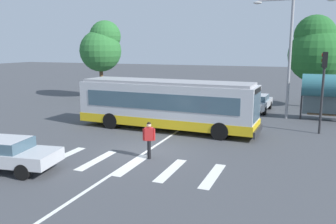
{
  "coord_description": "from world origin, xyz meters",
  "views": [
    {
      "loc": [
        7.09,
        -15.22,
        5.11
      ],
      "look_at": [
        -0.32,
        3.91,
        1.3
      ],
      "focal_mm": 37.74,
      "sensor_mm": 36.0,
      "label": 1
    }
  ],
  "objects_px": {
    "bus_stop_shelter": "(336,87)",
    "background_tree_right": "(316,49)",
    "pedestrian_crossing_street": "(149,138)",
    "parked_car_red": "(193,99)",
    "twin_arm_street_lamp": "(291,44)",
    "parked_car_black": "(161,97)",
    "traffic_light_far_corner": "(323,80)",
    "city_transit_bus": "(166,104)",
    "foreground_sedan": "(4,152)",
    "parked_car_silver": "(257,102)",
    "background_tree_left": "(102,47)",
    "parked_car_charcoal": "(225,99)"
  },
  "relations": [
    {
      "from": "city_transit_bus",
      "to": "bus_stop_shelter",
      "type": "height_order",
      "value": "bus_stop_shelter"
    },
    {
      "from": "foreground_sedan",
      "to": "bus_stop_shelter",
      "type": "height_order",
      "value": "bus_stop_shelter"
    },
    {
      "from": "parked_car_charcoal",
      "to": "parked_car_silver",
      "type": "distance_m",
      "value": 2.69
    },
    {
      "from": "parked_car_black",
      "to": "foreground_sedan",
      "type": "bearing_deg",
      "value": -89.64
    },
    {
      "from": "parked_car_silver",
      "to": "background_tree_right",
      "type": "height_order",
      "value": "background_tree_right"
    },
    {
      "from": "foreground_sedan",
      "to": "parked_car_red",
      "type": "bearing_deg",
      "value": 80.99
    },
    {
      "from": "parked_car_red",
      "to": "traffic_light_far_corner",
      "type": "distance_m",
      "value": 11.67
    },
    {
      "from": "parked_car_charcoal",
      "to": "bus_stop_shelter",
      "type": "relative_size",
      "value": 1.02
    },
    {
      "from": "bus_stop_shelter",
      "to": "twin_arm_street_lamp",
      "type": "relative_size",
      "value": 0.53
    },
    {
      "from": "parked_car_black",
      "to": "background_tree_left",
      "type": "height_order",
      "value": "background_tree_left"
    },
    {
      "from": "parked_car_red",
      "to": "bus_stop_shelter",
      "type": "xyz_separation_m",
      "value": [
        10.77,
        -1.87,
        1.65
      ]
    },
    {
      "from": "parked_car_black",
      "to": "parked_car_charcoal",
      "type": "height_order",
      "value": "same"
    },
    {
      "from": "city_transit_bus",
      "to": "parked_car_red",
      "type": "bearing_deg",
      "value": 95.81
    },
    {
      "from": "city_transit_bus",
      "to": "foreground_sedan",
      "type": "bearing_deg",
      "value": -111.21
    },
    {
      "from": "parked_car_black",
      "to": "twin_arm_street_lamp",
      "type": "bearing_deg",
      "value": -9.88
    },
    {
      "from": "parked_car_charcoal",
      "to": "background_tree_right",
      "type": "relative_size",
      "value": 0.58
    },
    {
      "from": "twin_arm_street_lamp",
      "to": "parked_car_black",
      "type": "bearing_deg",
      "value": 170.12
    },
    {
      "from": "parked_car_red",
      "to": "twin_arm_street_lamp",
      "type": "height_order",
      "value": "twin_arm_street_lamp"
    },
    {
      "from": "pedestrian_crossing_street",
      "to": "parked_car_charcoal",
      "type": "xyz_separation_m",
      "value": [
        0.42,
        14.53,
        -0.2
      ]
    },
    {
      "from": "parked_car_black",
      "to": "bus_stop_shelter",
      "type": "xyz_separation_m",
      "value": [
        13.67,
        -1.81,
        1.65
      ]
    },
    {
      "from": "background_tree_right",
      "to": "foreground_sedan",
      "type": "bearing_deg",
      "value": -119.48
    },
    {
      "from": "bus_stop_shelter",
      "to": "background_tree_left",
      "type": "xyz_separation_m",
      "value": [
        -20.91,
        4.17,
        2.68
      ]
    },
    {
      "from": "city_transit_bus",
      "to": "twin_arm_street_lamp",
      "type": "bearing_deg",
      "value": 42.92
    },
    {
      "from": "parked_car_black",
      "to": "background_tree_left",
      "type": "distance_m",
      "value": 8.76
    },
    {
      "from": "parked_car_silver",
      "to": "traffic_light_far_corner",
      "type": "height_order",
      "value": "traffic_light_far_corner"
    },
    {
      "from": "parked_car_red",
      "to": "twin_arm_street_lamp",
      "type": "relative_size",
      "value": 0.54
    },
    {
      "from": "parked_car_red",
      "to": "parked_car_silver",
      "type": "xyz_separation_m",
      "value": [
        5.28,
        0.27,
        0.0
      ]
    },
    {
      "from": "pedestrian_crossing_street",
      "to": "parked_car_red",
      "type": "distance_m",
      "value": 14.07
    },
    {
      "from": "bus_stop_shelter",
      "to": "background_tree_right",
      "type": "distance_m",
      "value": 6.54
    },
    {
      "from": "parked_car_charcoal",
      "to": "parked_car_silver",
      "type": "relative_size",
      "value": 0.98
    },
    {
      "from": "parked_car_black",
      "to": "city_transit_bus",
      "type": "bearing_deg",
      "value": -65.47
    },
    {
      "from": "parked_car_red",
      "to": "foreground_sedan",
      "type": "bearing_deg",
      "value": -99.01
    },
    {
      "from": "city_transit_bus",
      "to": "foreground_sedan",
      "type": "relative_size",
      "value": 2.41
    },
    {
      "from": "foreground_sedan",
      "to": "traffic_light_far_corner",
      "type": "distance_m",
      "value": 17.26
    },
    {
      "from": "parked_car_red",
      "to": "parked_car_silver",
      "type": "relative_size",
      "value": 0.99
    },
    {
      "from": "pedestrian_crossing_street",
      "to": "parked_car_silver",
      "type": "xyz_separation_m",
      "value": [
        3.09,
        14.17,
        -0.2
      ]
    },
    {
      "from": "parked_car_charcoal",
      "to": "parked_car_black",
      "type": "bearing_deg",
      "value": -172.93
    },
    {
      "from": "parked_car_charcoal",
      "to": "background_tree_right",
      "type": "bearing_deg",
      "value": 26.62
    },
    {
      "from": "foreground_sedan",
      "to": "twin_arm_street_lamp",
      "type": "relative_size",
      "value": 0.56
    },
    {
      "from": "city_transit_bus",
      "to": "traffic_light_far_corner",
      "type": "distance_m",
      "value": 9.33
    },
    {
      "from": "bus_stop_shelter",
      "to": "background_tree_right",
      "type": "bearing_deg",
      "value": 102.79
    },
    {
      "from": "foreground_sedan",
      "to": "twin_arm_street_lamp",
      "type": "height_order",
      "value": "twin_arm_street_lamp"
    },
    {
      "from": "bus_stop_shelter",
      "to": "parked_car_charcoal",
      "type": "bearing_deg",
      "value": 162.97
    },
    {
      "from": "foreground_sedan",
      "to": "parked_car_red",
      "type": "relative_size",
      "value": 1.04
    },
    {
      "from": "city_transit_bus",
      "to": "foreground_sedan",
      "type": "height_order",
      "value": "city_transit_bus"
    },
    {
      "from": "bus_stop_shelter",
      "to": "twin_arm_street_lamp",
      "type": "height_order",
      "value": "twin_arm_street_lamp"
    },
    {
      "from": "parked_car_charcoal",
      "to": "background_tree_left",
      "type": "distance_m",
      "value": 13.57
    },
    {
      "from": "parked_car_black",
      "to": "traffic_light_far_corner",
      "type": "distance_m",
      "value": 14.16
    },
    {
      "from": "foreground_sedan",
      "to": "background_tree_right",
      "type": "distance_m",
      "value": 25.17
    },
    {
      "from": "parked_car_charcoal",
      "to": "traffic_light_far_corner",
      "type": "bearing_deg",
      "value": -42.76
    }
  ]
}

